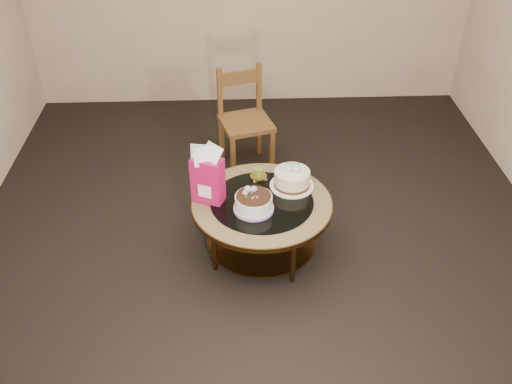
{
  "coord_description": "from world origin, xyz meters",
  "views": [
    {
      "loc": [
        -0.18,
        -3.24,
        2.9
      ],
      "look_at": [
        -0.04,
        0.02,
        0.53
      ],
      "focal_mm": 40.0,
      "sensor_mm": 36.0,
      "label": 1
    }
  ],
  "objects_px": {
    "dining_chair": "(245,120)",
    "decorated_cake": "(253,203)",
    "gift_bag": "(208,174)",
    "cream_cake": "(292,179)",
    "coffee_table": "(262,210)"
  },
  "relations": [
    {
      "from": "dining_chair",
      "to": "decorated_cake",
      "type": "bearing_deg",
      "value": -104.94
    },
    {
      "from": "decorated_cake",
      "to": "dining_chair",
      "type": "bearing_deg",
      "value": 91.24
    },
    {
      "from": "dining_chair",
      "to": "gift_bag",
      "type": "bearing_deg",
      "value": -120.14
    },
    {
      "from": "decorated_cake",
      "to": "cream_cake",
      "type": "bearing_deg",
      "value": 42.21
    },
    {
      "from": "cream_cake",
      "to": "gift_bag",
      "type": "bearing_deg",
      "value": -159.18
    },
    {
      "from": "cream_cake",
      "to": "gift_bag",
      "type": "distance_m",
      "value": 0.64
    },
    {
      "from": "decorated_cake",
      "to": "cream_cake",
      "type": "distance_m",
      "value": 0.4
    },
    {
      "from": "cream_cake",
      "to": "dining_chair",
      "type": "height_order",
      "value": "dining_chair"
    },
    {
      "from": "coffee_table",
      "to": "gift_bag",
      "type": "relative_size",
      "value": 2.33
    },
    {
      "from": "gift_bag",
      "to": "cream_cake",
      "type": "bearing_deg",
      "value": 35.78
    },
    {
      "from": "decorated_cake",
      "to": "dining_chair",
      "type": "height_order",
      "value": "dining_chair"
    },
    {
      "from": "decorated_cake",
      "to": "dining_chair",
      "type": "relative_size",
      "value": 0.31
    },
    {
      "from": "coffee_table",
      "to": "cream_cake",
      "type": "xyz_separation_m",
      "value": [
        0.23,
        0.17,
        0.14
      ]
    },
    {
      "from": "coffee_table",
      "to": "decorated_cake",
      "type": "relative_size",
      "value": 3.6
    },
    {
      "from": "coffee_table",
      "to": "dining_chair",
      "type": "xyz_separation_m",
      "value": [
        -0.09,
        1.19,
        0.08
      ]
    }
  ]
}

